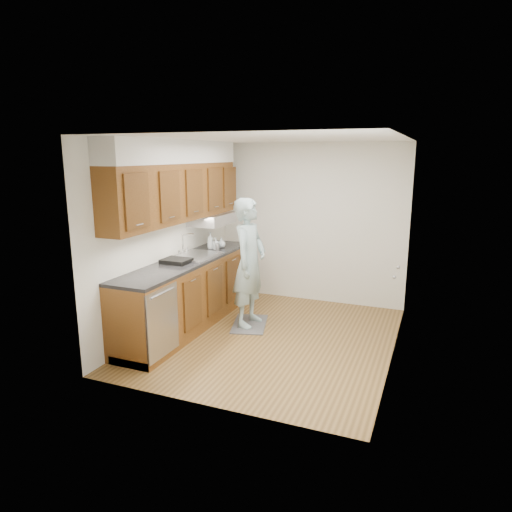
{
  "coord_description": "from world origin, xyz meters",
  "views": [
    {
      "loc": [
        1.88,
        -5.19,
        2.32
      ],
      "look_at": [
        -0.32,
        0.25,
        1.01
      ],
      "focal_mm": 32.0,
      "sensor_mm": 36.0,
      "label": 1
    }
  ],
  "objects_px": {
    "soap_bottle_a": "(210,240)",
    "dish_rack": "(176,261)",
    "soap_bottle_c": "(221,243)",
    "steel_can": "(217,247)",
    "soap_bottle_b": "(216,243)",
    "person": "(249,254)"
  },
  "relations": [
    {
      "from": "person",
      "to": "soap_bottle_c",
      "type": "xyz_separation_m",
      "value": [
        -0.68,
        0.53,
        0.01
      ]
    },
    {
      "from": "steel_can",
      "to": "dish_rack",
      "type": "height_order",
      "value": "steel_can"
    },
    {
      "from": "person",
      "to": "steel_can",
      "type": "relative_size",
      "value": 18.82
    },
    {
      "from": "soap_bottle_b",
      "to": "person",
      "type": "bearing_deg",
      "value": -29.6
    },
    {
      "from": "steel_can",
      "to": "soap_bottle_c",
      "type": "bearing_deg",
      "value": 98.84
    },
    {
      "from": "soap_bottle_a",
      "to": "steel_can",
      "type": "distance_m",
      "value": 0.2
    },
    {
      "from": "soap_bottle_c",
      "to": "dish_rack",
      "type": "distance_m",
      "value": 1.11
    },
    {
      "from": "soap_bottle_c",
      "to": "steel_can",
      "type": "relative_size",
      "value": 1.48
    },
    {
      "from": "soap_bottle_a",
      "to": "dish_rack",
      "type": "bearing_deg",
      "value": -88.79
    },
    {
      "from": "soap_bottle_c",
      "to": "dish_rack",
      "type": "height_order",
      "value": "soap_bottle_c"
    },
    {
      "from": "steel_can",
      "to": "dish_rack",
      "type": "distance_m",
      "value": 0.92
    },
    {
      "from": "soap_bottle_b",
      "to": "dish_rack",
      "type": "xyz_separation_m",
      "value": [
        -0.08,
        -0.97,
        -0.06
      ]
    },
    {
      "from": "dish_rack",
      "to": "steel_can",
      "type": "bearing_deg",
      "value": 82.0
    },
    {
      "from": "person",
      "to": "steel_can",
      "type": "height_order",
      "value": "person"
    },
    {
      "from": "dish_rack",
      "to": "soap_bottle_b",
      "type": "bearing_deg",
      "value": 85.99
    },
    {
      "from": "soap_bottle_b",
      "to": "steel_can",
      "type": "height_order",
      "value": "soap_bottle_b"
    },
    {
      "from": "soap_bottle_a",
      "to": "soap_bottle_b",
      "type": "distance_m",
      "value": 0.11
    },
    {
      "from": "soap_bottle_c",
      "to": "steel_can",
      "type": "bearing_deg",
      "value": -81.16
    },
    {
      "from": "person",
      "to": "dish_rack",
      "type": "bearing_deg",
      "value": 127.99
    },
    {
      "from": "soap_bottle_c",
      "to": "dish_rack",
      "type": "relative_size",
      "value": 0.45
    },
    {
      "from": "person",
      "to": "soap_bottle_a",
      "type": "distance_m",
      "value": 0.92
    },
    {
      "from": "soap_bottle_b",
      "to": "soap_bottle_c",
      "type": "xyz_separation_m",
      "value": [
        0.03,
        0.13,
        -0.01
      ]
    }
  ]
}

